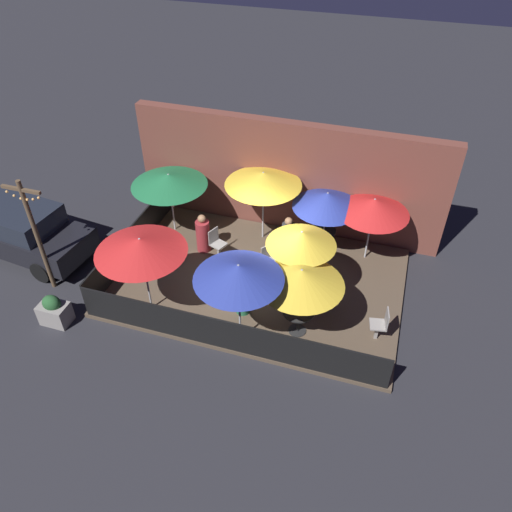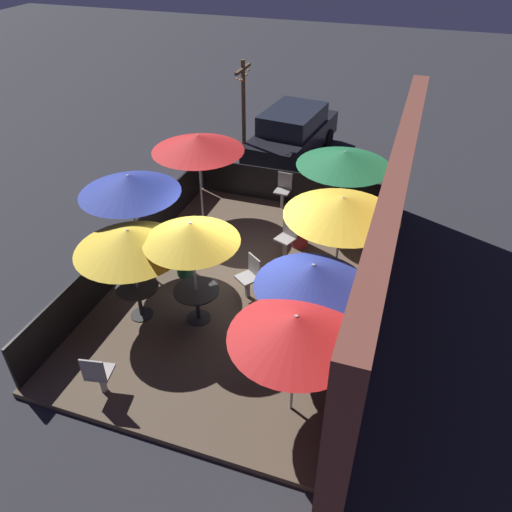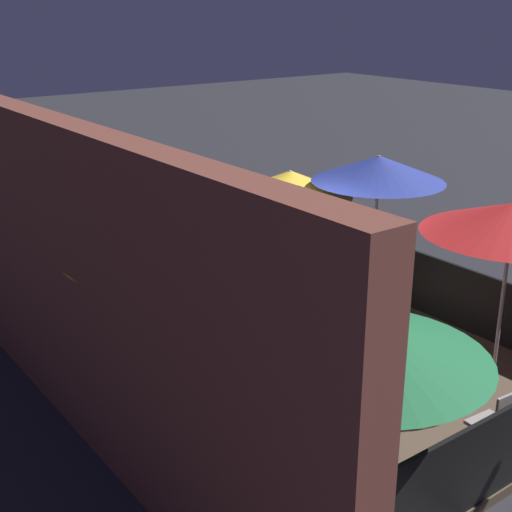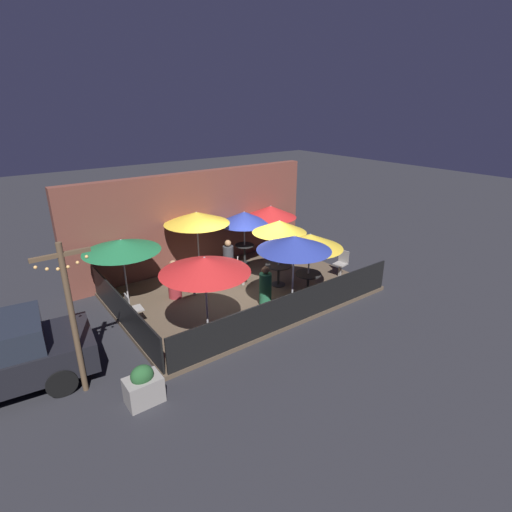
% 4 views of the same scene
% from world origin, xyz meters
% --- Properties ---
extents(ground_plane, '(60.00, 60.00, 0.00)m').
position_xyz_m(ground_plane, '(0.00, 0.00, 0.00)').
color(ground_plane, '#26262B').
extents(patio_deck, '(7.92, 5.31, 0.12)m').
position_xyz_m(patio_deck, '(0.00, 0.00, 0.06)').
color(patio_deck, brown).
rests_on(patio_deck, ground_plane).
extents(building_wall, '(9.52, 0.36, 3.61)m').
position_xyz_m(building_wall, '(0.00, 2.89, 1.80)').
color(building_wall, brown).
rests_on(building_wall, ground_plane).
extents(fence_front, '(7.72, 0.05, 0.95)m').
position_xyz_m(fence_front, '(0.00, -2.61, 0.59)').
color(fence_front, black).
rests_on(fence_front, patio_deck).
extents(fence_side_left, '(0.05, 5.11, 0.95)m').
position_xyz_m(fence_side_left, '(-3.91, 0.00, 0.59)').
color(fence_side_left, black).
rests_on(fence_side_left, patio_deck).
extents(patio_umbrella_0, '(2.05, 2.05, 2.04)m').
position_xyz_m(patio_umbrella_0, '(1.50, -1.54, 1.94)').
color(patio_umbrella_0, '#B2B2B7').
rests_on(patio_umbrella_0, patio_deck).
extents(patio_umbrella_1, '(1.76, 1.76, 2.25)m').
position_xyz_m(patio_umbrella_1, '(1.22, -0.42, 2.17)').
color(patio_umbrella_1, '#B2B2B7').
rests_on(patio_umbrella_1, patio_deck).
extents(patio_umbrella_2, '(1.96, 1.96, 2.03)m').
position_xyz_m(patio_umbrella_2, '(1.43, 1.86, 1.92)').
color(patio_umbrella_2, '#B2B2B7').
rests_on(patio_umbrella_2, patio_deck).
extents(patio_umbrella_4, '(2.06, 2.06, 2.41)m').
position_xyz_m(patio_umbrella_4, '(0.22, -2.23, 2.33)').
color(patio_umbrella_4, '#B2B2B7').
rests_on(patio_umbrella_4, patio_deck).
extents(patio_umbrella_5, '(2.29, 2.29, 2.00)m').
position_xyz_m(patio_umbrella_5, '(-3.27, 1.50, 1.94)').
color(patio_umbrella_5, '#B2B2B7').
rests_on(patio_umbrella_5, patio_deck).
extents(patio_umbrella_6, '(2.02, 2.02, 2.04)m').
position_xyz_m(patio_umbrella_6, '(2.72, 1.92, 1.94)').
color(patio_umbrella_6, '#B2B2B7').
rests_on(patio_umbrella_6, patio_deck).
extents(patio_umbrella_7, '(2.26, 2.26, 2.30)m').
position_xyz_m(patio_umbrella_7, '(-0.48, 1.96, 2.21)').
color(patio_umbrella_7, '#B2B2B7').
rests_on(patio_umbrella_7, patio_deck).
extents(dining_table_0, '(0.82, 0.82, 0.74)m').
position_xyz_m(dining_table_0, '(1.50, -1.54, 0.70)').
color(dining_table_0, black).
rests_on(dining_table_0, patio_deck).
extents(dining_table_1, '(0.88, 0.88, 0.73)m').
position_xyz_m(dining_table_1, '(1.22, -0.42, 0.70)').
color(dining_table_1, black).
rests_on(dining_table_1, patio_deck).
extents(dining_table_2, '(0.72, 0.72, 0.74)m').
position_xyz_m(dining_table_2, '(1.43, 1.86, 0.69)').
color(dining_table_2, black).
rests_on(dining_table_2, patio_deck).
extents(patio_chair_0, '(0.52, 0.52, 0.93)m').
position_xyz_m(patio_chair_0, '(-1.49, 0.64, 0.63)').
color(patio_chair_0, gray).
rests_on(patio_chair_0, patio_deck).
extents(patio_chair_1, '(0.43, 0.43, 0.96)m').
position_xyz_m(patio_chair_1, '(-3.67, -0.09, 0.65)').
color(patio_chair_1, gray).
rests_on(patio_chair_1, patio_deck).
extents(patio_chair_2, '(0.47, 0.47, 0.93)m').
position_xyz_m(patio_chair_2, '(3.47, -1.17, 0.63)').
color(patio_chair_2, gray).
rests_on(patio_chair_2, patio_deck).
extents(patio_chair_3, '(0.56, 0.56, 0.96)m').
position_xyz_m(patio_chair_3, '(0.21, 0.32, 0.65)').
color(patio_chair_3, gray).
rests_on(patio_chair_3, patio_deck).
extents(patron_0, '(0.51, 0.51, 1.27)m').
position_xyz_m(patron_0, '(-0.03, -1.30, 0.69)').
color(patron_0, '#236642').
rests_on(patron_0, patio_deck).
extents(patron_1, '(0.54, 0.54, 1.23)m').
position_xyz_m(patron_1, '(0.44, 1.47, 0.67)').
color(patron_1, '#333338').
rests_on(patron_1, patio_deck).
extents(patron_2, '(0.55, 0.55, 1.25)m').
position_xyz_m(patron_2, '(-1.99, 0.82, 0.67)').
color(patron_2, maroon).
rests_on(patron_2, patio_deck).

